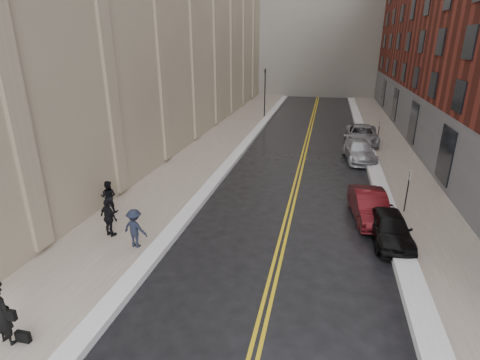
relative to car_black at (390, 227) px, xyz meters
The scene contains 18 objects.
ground 8.52m from the car_black, 143.18° to the right, with size 160.00×160.00×0.00m, color black.
sidewalk_left 15.72m from the car_black, 136.01° to the left, with size 4.00×64.00×0.15m, color gray.
sidewalk_right 11.14m from the car_black, 78.60° to the left, with size 3.00×64.00×0.15m, color gray.
lane_stripe_a 11.79m from the car_black, 112.05° to the left, with size 0.12×64.00×0.01m, color gold.
lane_stripe_b 11.70m from the car_black, 110.96° to the left, with size 0.12×64.00×0.01m, color gold.
snow_ridge_left 14.15m from the car_black, 129.52° to the left, with size 0.70×60.80×0.26m, color white.
snow_ridge_right 10.93m from the car_black, 88.16° to the left, with size 0.85×60.80×0.30m, color white.
traffic_signal 26.74m from the car_black, 110.67° to the left, with size 0.18×0.15×5.20m.
parking_sign_near 3.19m from the car_black, 69.29° to the left, with size 0.06×0.35×2.23m.
parking_sign_far 14.97m from the car_black, 85.78° to the left, with size 0.06×0.35×2.23m.
car_black is the anchor object (origin of this frame).
car_maroon 2.10m from the car_black, 107.01° to the left, with size 1.41×4.04×1.33m, color #4D0D12.
car_silver_near 11.62m from the car_black, 92.28° to the left, with size 1.88×4.62×1.34m, color #B2B4BA.
car_silver_far 16.15m from the car_black, 90.00° to the left, with size 2.48×5.38×1.50m, color #A1A4A9.
pedestrian_main 13.77m from the car_black, 142.33° to the right, with size 0.66×0.43×1.81m, color black.
pedestrian_a 12.68m from the car_black, behind, with size 0.77×0.60×1.58m, color black.
pedestrian_b 10.35m from the car_black, 163.32° to the right, with size 1.03×0.59×1.60m, color #191E2E.
pedestrian_c 11.63m from the car_black, 168.01° to the right, with size 0.97×0.41×1.66m, color black.
Camera 1 is at (3.87, -9.72, 7.86)m, focal length 28.00 mm.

